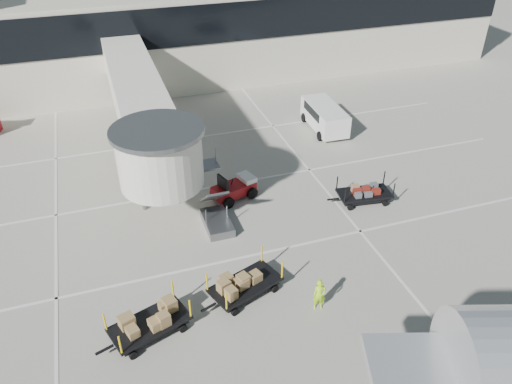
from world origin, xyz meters
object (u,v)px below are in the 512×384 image
Objects in this scene: box_cart_near at (245,283)px; minivan at (324,115)px; ground_worker at (319,295)px; baggage_tug at (235,188)px; box_cart_far at (150,323)px; suitcase_cart at (365,193)px.

box_cart_near is 18.54m from minivan.
ground_worker is at bearing -53.81° from box_cart_near.
box_cart_far is at bearing -143.70° from baggage_tug.
minivan is at bearing 77.38° from ground_worker.
suitcase_cart is 0.94× the size of box_cart_far.
baggage_tug is 8.20m from box_cart_near.
ground_worker is at bearing -25.94° from box_cart_far.
suitcase_cart is 10.47m from box_cart_near.
box_cart_near is at bearing -123.86° from minivan.
baggage_tug is 9.99m from ground_worker.
baggage_tug is 11.06m from box_cart_far.
box_cart_far is 0.82× the size of minivan.
minivan is (11.02, 14.90, 0.51)m from box_cart_near.
suitcase_cart is 0.94× the size of box_cart_near.
box_cart_near is 1.00× the size of box_cart_far.
box_cart_near is at bearing -6.33° from box_cart_far.
baggage_tug is at bearing -140.18° from minivan.
box_cart_near is (-1.89, -7.97, 0.00)m from baggage_tug.
suitcase_cart is 15.01m from box_cart_far.
baggage_tug is 7.80m from suitcase_cart.
baggage_tug reaches higher than ground_worker.
ground_worker is 0.32× the size of minivan.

